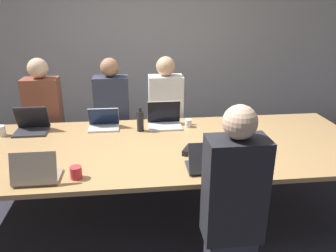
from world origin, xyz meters
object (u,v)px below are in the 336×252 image
at_px(person_far_center, 166,117).
at_px(cup_far_center, 188,123).
at_px(laptop_far_left, 32,125).
at_px(bottle_far_center, 140,121).
at_px(bottle_near_midright, 234,146).
at_px(laptop_far_center, 164,119).
at_px(person_near_midright, 233,207).
at_px(person_far_midleft, 113,118).
at_px(laptop_near_midright, 208,163).
at_px(stapler, 187,151).
at_px(cup_far_left, 1,131).
at_px(cup_near_left, 76,173).
at_px(person_far_left, 45,120).
at_px(laptop_far_midleft, 104,122).
at_px(laptop_near_left, 36,173).
at_px(cup_near_midright, 238,164).

bearing_deg(person_far_center, cup_far_center, -69.93).
bearing_deg(laptop_far_left, cup_far_center, -1.69).
bearing_deg(bottle_far_center, bottle_near_midright, -43.58).
bearing_deg(laptop_far_center, person_near_midright, -77.74).
bearing_deg(bottle_near_midright, laptop_far_center, 120.55).
xyz_separation_m(person_far_midleft, bottle_far_center, (0.32, -0.59, 0.17)).
bearing_deg(person_far_midleft, laptop_near_midright, -61.64).
bearing_deg(person_near_midright, bottle_near_midright, -106.74).
bearing_deg(bottle_near_midright, laptop_near_midright, -144.89).
height_order(person_near_midright, stapler, person_near_midright).
relative_size(bottle_near_midright, cup_far_left, 2.54).
xyz_separation_m(person_near_midright, bottle_near_midright, (0.18, 0.61, 0.17)).
relative_size(cup_near_left, person_far_center, 0.07).
height_order(laptop_near_midright, stapler, laptop_near_midright).
bearing_deg(bottle_near_midright, person_far_midleft, 129.28).
bearing_deg(cup_near_left, person_near_midright, -21.00).
bearing_deg(bottle_far_center, laptop_near_midright, -61.42).
bearing_deg(laptop_far_left, person_near_midright, -40.65).
height_order(person_far_midleft, cup_far_left, person_far_midleft).
relative_size(person_far_midleft, cup_far_center, 16.84).
xyz_separation_m(person_near_midright, person_far_midleft, (-0.90, 1.94, -0.00)).
bearing_deg(person_far_left, person_far_center, -0.95).
xyz_separation_m(cup_near_left, laptop_far_center, (0.78, 1.05, 0.03)).
xyz_separation_m(laptop_far_midleft, person_far_left, (-0.72, 0.47, -0.11)).
bearing_deg(stapler, person_far_left, 169.69).
bearing_deg(laptop_far_center, cup_near_left, -126.55).
bearing_deg(cup_near_left, person_far_left, 111.18).
xyz_separation_m(bottle_near_midright, cup_far_center, (-0.26, 0.79, -0.07)).
xyz_separation_m(person_far_left, bottle_far_center, (1.10, -0.59, 0.16)).
xyz_separation_m(bottle_near_midright, cup_far_left, (-2.15, 0.75, -0.06)).
height_order(laptop_near_left, laptop_far_midleft, laptop_near_left).
relative_size(laptop_near_midright, laptop_far_midleft, 1.02).
xyz_separation_m(cup_far_left, bottle_far_center, (1.38, -0.02, 0.06)).
xyz_separation_m(person_near_midright, person_far_left, (-1.68, 1.94, 0.01)).
xyz_separation_m(laptop_far_left, bottle_far_center, (1.11, -0.11, 0.03)).
relative_size(cup_near_left, person_far_midleft, 0.07).
height_order(cup_near_midright, laptop_far_center, laptop_far_center).
bearing_deg(laptop_far_left, bottle_far_center, -5.54).
bearing_deg(bottle_near_midright, stapler, 158.83).
bearing_deg(stapler, cup_far_left, -170.92).
xyz_separation_m(laptop_near_midright, laptop_far_midleft, (-0.88, 1.04, -0.01)).
height_order(person_far_left, cup_far_left, person_far_left).
bearing_deg(stapler, laptop_far_midleft, 165.31).
bearing_deg(stapler, laptop_far_center, 128.16).
distance_m(laptop_near_left, person_far_center, 1.89).
xyz_separation_m(laptop_near_left, stapler, (1.19, 0.36, -0.05)).
bearing_deg(bottle_far_center, person_far_left, 151.75).
distance_m(laptop_far_center, cup_far_center, 0.26).
bearing_deg(cup_near_left, stapler, 20.58).
distance_m(laptop_far_left, cup_far_left, 0.29).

